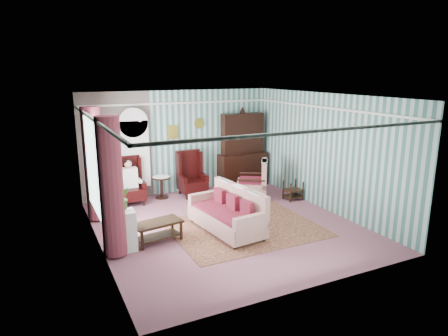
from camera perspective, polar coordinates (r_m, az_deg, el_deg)
name	(u,v)px	position (r m, az deg, el deg)	size (l,w,h in m)	color
floor	(226,225)	(9.15, 0.28, -8.20)	(6.00, 6.00, 0.00)	#89505E
room_shell	(196,139)	(8.52, -3.96, 4.17)	(5.53, 6.02, 2.91)	#3B6D67
bookcase	(134,159)	(10.97, -12.68, 1.29)	(0.80, 0.28, 2.24)	white
dresser_hutch	(243,148)	(11.99, 2.73, 2.94)	(1.50, 0.56, 2.36)	black
wingback_left	(129,181)	(10.67, -13.36, -1.84)	(0.76, 0.80, 1.25)	black
wingback_right	(192,174)	(11.15, -4.57, -0.83)	(0.76, 0.80, 1.25)	black
seated_woman	(130,182)	(10.67, -13.35, -2.02)	(0.44, 0.40, 1.18)	silver
round_side_table	(162,187)	(11.11, -8.91, -2.75)	(0.50, 0.50, 0.60)	black
nest_table	(293,190)	(11.00, 9.83, -3.11)	(0.45, 0.38, 0.54)	black
plant_stand	(121,232)	(8.03, -14.48, -8.79)	(0.55, 0.35, 0.80)	white
rug	(244,227)	(9.03, 2.86, -8.49)	(3.20, 2.60, 0.01)	#431618
sofa	(226,210)	(8.66, 0.28, -5.98)	(1.96, 0.99, 0.99)	beige
floral_armchair	(252,182)	(10.94, 3.99, -2.01)	(0.89, 0.84, 0.92)	beige
coffee_table	(158,232)	(8.36, -9.43, -8.97)	(0.98, 0.49, 0.43)	black
potted_plant_a	(116,203)	(7.77, -15.16, -4.83)	(0.37, 0.32, 0.41)	#174A18
potted_plant_b	(124,198)	(7.96, -14.14, -4.22)	(0.24, 0.19, 0.44)	#245B1C
potted_plant_c	(112,204)	(7.85, -15.65, -4.92)	(0.19, 0.19, 0.35)	#184E1A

